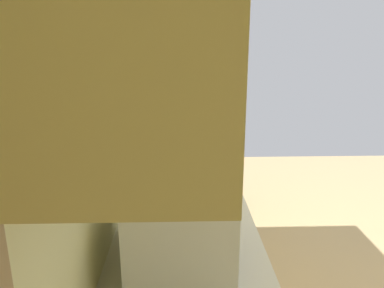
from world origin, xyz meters
name	(u,v)px	position (x,y,z in m)	size (l,w,h in m)	color
wall_back	(114,119)	(0.00, 1.47, 1.34)	(4.43, 0.12, 2.68)	beige
oven_range	(182,164)	(1.78, 1.11, 0.47)	(0.58, 0.62, 1.09)	black
microwave	(181,223)	(-0.65, 1.12, 1.06)	(0.52, 0.38, 0.30)	white
bowl	(201,174)	(0.19, 0.99, 0.95)	(0.18, 0.18, 0.06)	silver
kettle	(196,143)	(0.80, 0.99, 0.98)	(0.21, 0.15, 0.15)	black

